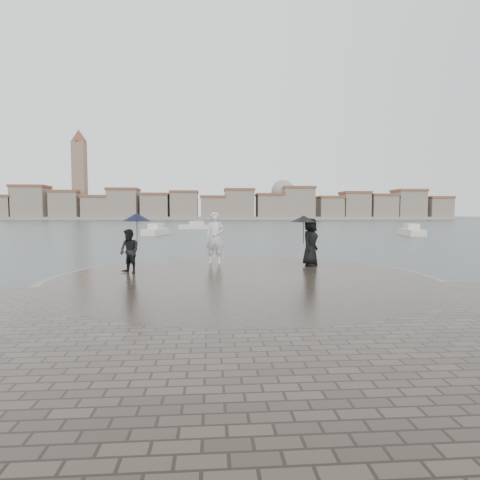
{
  "coord_description": "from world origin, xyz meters",
  "views": [
    {
      "loc": [
        -1.03,
        -9.25,
        2.37
      ],
      "look_at": [
        0.0,
        4.8,
        1.45
      ],
      "focal_mm": 30.0,
      "sensor_mm": 36.0,
      "label": 1
    }
  ],
  "objects": [
    {
      "name": "statue",
      "position": [
        -0.86,
        6.96,
        1.4
      ],
      "size": [
        0.84,
        0.64,
        2.08
      ],
      "primitive_type": "imported",
      "rotation": [
        0.0,
        0.0,
        -0.19
      ],
      "color": "silver",
      "rests_on": "quay_tip"
    },
    {
      "name": "quay_back",
      "position": [
        0.0,
        -6.0,
        0.18
      ],
      "size": [
        16.0,
        16.0,
        0.36
      ],
      "primitive_type": "cube",
      "color": "#2D261E",
      "rests_on": "ground"
    },
    {
      "name": "visitor_left",
      "position": [
        -3.71,
        4.55,
        1.47
      ],
      "size": [
        1.21,
        1.04,
        2.04
      ],
      "color": "black",
      "rests_on": "quay_tip"
    },
    {
      "name": "boats",
      "position": [
        3.56,
        41.17,
        0.38
      ],
      "size": [
        31.02,
        24.18,
        1.5
      ],
      "color": "silver",
      "rests_on": "ground"
    },
    {
      "name": "ground",
      "position": [
        0.0,
        0.0,
        0.0
      ],
      "size": [
        400.0,
        400.0,
        0.0
      ],
      "primitive_type": "plane",
      "color": "#2B3835",
      "rests_on": "ground"
    },
    {
      "name": "visitor_right",
      "position": [
        2.75,
        5.98,
        1.5
      ],
      "size": [
        1.28,
        1.18,
        1.95
      ],
      "color": "black",
      "rests_on": "quay_tip"
    },
    {
      "name": "far_skyline",
      "position": [
        -6.29,
        160.71,
        5.61
      ],
      "size": [
        260.0,
        20.0,
        37.0
      ],
      "color": "gray",
      "rests_on": "ground"
    },
    {
      "name": "quay_tip",
      "position": [
        0.0,
        3.5,
        0.18
      ],
      "size": [
        11.9,
        11.9,
        0.36
      ],
      "primitive_type": "cylinder",
      "color": "#2D261E",
      "rests_on": "ground"
    },
    {
      "name": "kerb_ring",
      "position": [
        0.0,
        3.5,
        0.16
      ],
      "size": [
        12.5,
        12.5,
        0.32
      ],
      "primitive_type": "cylinder",
      "color": "gray",
      "rests_on": "ground"
    }
  ]
}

